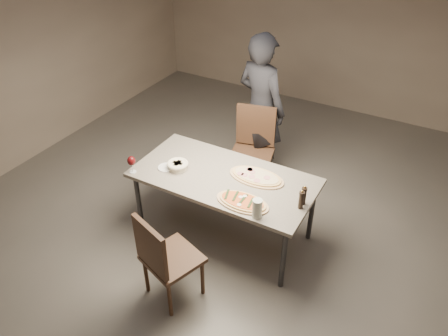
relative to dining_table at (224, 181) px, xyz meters
The scene contains 14 objects.
room 0.71m from the dining_table, ahead, with size 7.00×7.00×7.00m.
dining_table is the anchor object (origin of this frame).
zucchini_pizza 0.45m from the dining_table, 38.71° to the right, with size 0.51×0.28×0.05m.
ham_pizza 0.33m from the dining_table, 24.41° to the left, with size 0.57×0.31×0.04m.
bread_basket 0.49m from the dining_table, 166.45° to the right, with size 0.22×0.22×0.08m.
oil_dish 0.59m from the dining_table, 28.65° to the right, with size 0.12×0.12×0.01m.
pepper_mill_left 0.84m from the dining_table, ahead, with size 0.05×0.05×0.20m.
pepper_mill_right 0.85m from the dining_table, ahead, with size 0.05×0.05×0.20m.
carafe 0.68m from the dining_table, 35.09° to the right, with size 0.09×0.09×0.18m.
wine_glass 0.93m from the dining_table, 155.40° to the right, with size 0.08×0.08×0.18m.
side_plate 0.61m from the dining_table, 164.67° to the right, with size 0.17×0.17×0.01m.
chair_near 1.01m from the dining_table, 91.95° to the right, with size 0.56×0.56×0.94m.
chair_far 0.94m from the dining_table, 97.92° to the left, with size 0.58×0.58×1.02m.
diner 1.25m from the dining_table, 98.55° to the left, with size 0.66×0.44×1.82m, color black.
Camera 1 is at (1.70, -3.03, 3.27)m, focal length 35.00 mm.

